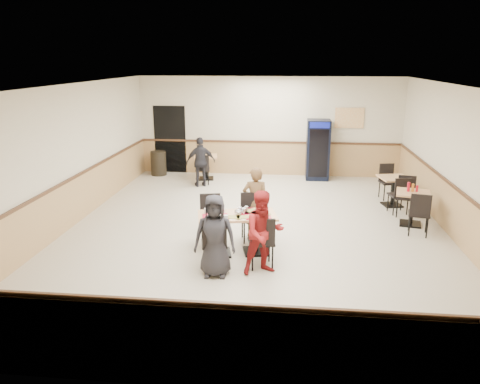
# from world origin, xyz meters

# --- Properties ---
(ground) EXTENTS (10.00, 10.00, 0.00)m
(ground) POSITION_xyz_m (0.00, 0.00, 0.00)
(ground) COLOR beige
(ground) RESTS_ON ground
(room_shell) EXTENTS (10.00, 10.00, 10.00)m
(room_shell) POSITION_xyz_m (1.78, 2.55, 0.58)
(room_shell) COLOR silver
(room_shell) RESTS_ON ground
(main_table) EXTENTS (1.54, 1.00, 0.76)m
(main_table) POSITION_xyz_m (-0.26, -1.24, 0.51)
(main_table) COLOR black
(main_table) RESTS_ON ground
(main_chairs) EXTENTS (1.59, 1.90, 0.97)m
(main_chairs) POSITION_xyz_m (-0.31, -1.25, 0.48)
(main_chairs) COLOR black
(main_chairs) RESTS_ON ground
(diner_woman_left) EXTENTS (0.71, 0.48, 1.40)m
(diner_woman_left) POSITION_xyz_m (-0.52, -2.19, 0.70)
(diner_woman_left) COLOR black
(diner_woman_left) RESTS_ON ground
(diner_woman_right) EXTENTS (0.86, 0.78, 1.44)m
(diner_woman_right) POSITION_xyz_m (0.27, -2.01, 0.72)
(diner_woman_right) COLOR maroon
(diner_woman_right) RESTS_ON ground
(diner_man_opposite) EXTENTS (0.55, 0.38, 1.44)m
(diner_man_opposite) POSITION_xyz_m (0.00, -0.30, 0.72)
(diner_man_opposite) COLOR brown
(diner_man_opposite) RESTS_ON ground
(lone_diner) EXTENTS (0.89, 0.61, 1.40)m
(lone_diner) POSITION_xyz_m (-1.82, 3.39, 0.70)
(lone_diner) COLOR black
(lone_diner) RESTS_ON ground
(tabletop_clutter) EXTENTS (1.27, 0.84, 0.12)m
(tabletop_clutter) POSITION_xyz_m (-0.19, -1.27, 0.79)
(tabletop_clutter) COLOR red
(tabletop_clutter) RESTS_ON main_table
(side_table_near) EXTENTS (0.83, 0.83, 0.74)m
(side_table_near) POSITION_xyz_m (3.34, 0.71, 0.49)
(side_table_near) COLOR black
(side_table_near) RESTS_ON ground
(side_table_near_chair_south) EXTENTS (0.52, 0.52, 0.94)m
(side_table_near_chair_south) POSITION_xyz_m (3.34, 0.12, 0.47)
(side_table_near_chair_south) COLOR black
(side_table_near_chair_south) RESTS_ON ground
(side_table_near_chair_north) EXTENTS (0.52, 0.52, 0.94)m
(side_table_near_chair_north) POSITION_xyz_m (3.34, 1.31, 0.47)
(side_table_near_chair_north) COLOR black
(side_table_near_chair_north) RESTS_ON ground
(side_table_far) EXTENTS (0.80, 0.80, 0.73)m
(side_table_far) POSITION_xyz_m (3.22, 2.09, 0.48)
(side_table_far) COLOR black
(side_table_far) RESTS_ON ground
(side_table_far_chair_south) EXTENTS (0.50, 0.50, 0.92)m
(side_table_far_chair_south) POSITION_xyz_m (3.22, 1.51, 0.46)
(side_table_far_chair_south) COLOR black
(side_table_far_chair_south) RESTS_ON ground
(side_table_far_chair_north) EXTENTS (0.50, 0.50, 0.92)m
(side_table_far_chair_north) POSITION_xyz_m (3.22, 2.67, 0.46)
(side_table_far_chair_north) COLOR black
(side_table_far_chair_north) RESTS_ON ground
(condiment_caddy) EXTENTS (0.23, 0.06, 0.20)m
(condiment_caddy) POSITION_xyz_m (3.31, 0.76, 0.83)
(condiment_caddy) COLOR red
(condiment_caddy) RESTS_ON side_table_near
(back_table) EXTENTS (0.77, 0.77, 0.72)m
(back_table) POSITION_xyz_m (-1.82, 4.20, 0.48)
(back_table) COLOR black
(back_table) RESTS_ON ground
(back_table_chair_lone) EXTENTS (0.48, 0.48, 0.91)m
(back_table_chair_lone) POSITION_xyz_m (-1.82, 3.63, 0.45)
(back_table_chair_lone) COLOR black
(back_table_chair_lone) RESTS_ON ground
(pepsi_cooler) EXTENTS (0.68, 0.69, 1.78)m
(pepsi_cooler) POSITION_xyz_m (1.49, 4.59, 0.89)
(pepsi_cooler) COLOR black
(pepsi_cooler) RESTS_ON ground
(trash_bin) EXTENTS (0.47, 0.47, 0.75)m
(trash_bin) POSITION_xyz_m (-3.38, 4.55, 0.37)
(trash_bin) COLOR black
(trash_bin) RESTS_ON ground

